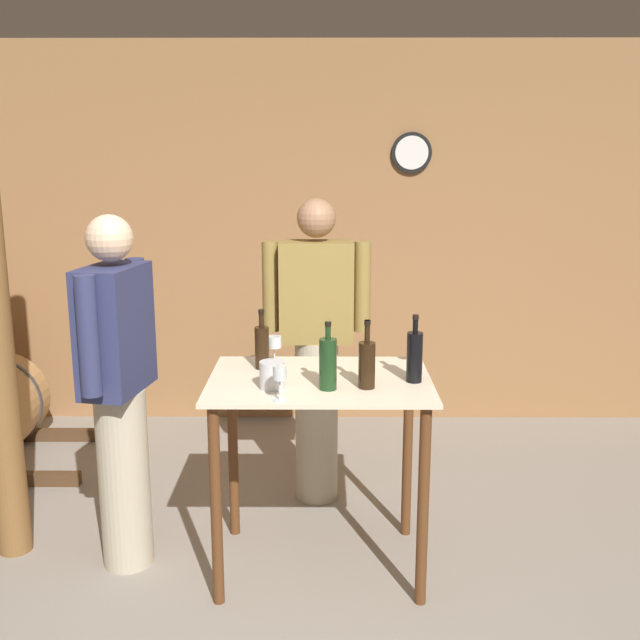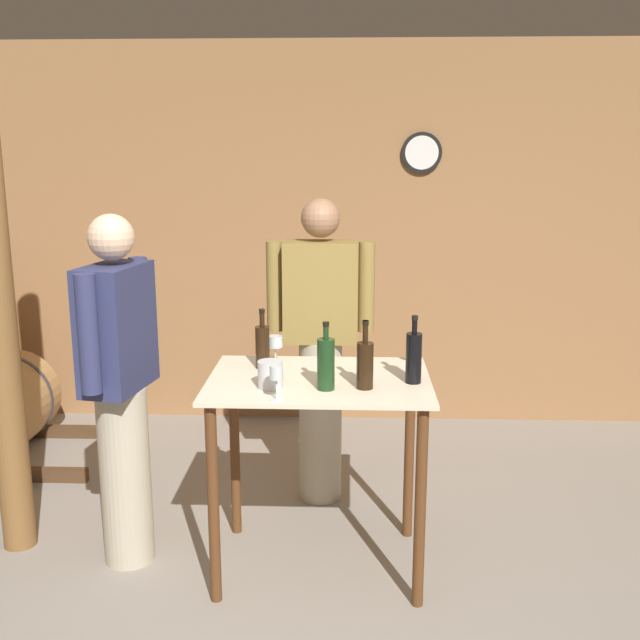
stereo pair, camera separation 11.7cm
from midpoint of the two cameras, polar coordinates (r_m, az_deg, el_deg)
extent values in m
cube|color=#996B42|center=(5.39, 0.39, 6.31)|extent=(8.40, 0.05, 2.70)
cylinder|color=black|center=(5.34, 8.39, 12.50)|extent=(0.28, 0.03, 0.28)
cylinder|color=white|center=(5.33, 8.41, 12.50)|extent=(0.23, 0.01, 0.23)
cylinder|color=#38383D|center=(5.53, -22.12, -5.61)|extent=(0.62, 0.03, 0.62)
cube|color=beige|center=(3.43, 0.91, -4.62)|extent=(1.01, 0.74, 0.02)
cylinder|color=#593319|center=(3.36, -7.12, -13.79)|extent=(0.05, 0.05, 0.92)
cylinder|color=#593319|center=(3.34, 8.67, -14.02)|extent=(0.05, 0.05, 0.92)
cylinder|color=#593319|center=(3.91, -5.65, -9.77)|extent=(0.05, 0.05, 0.92)
cylinder|color=#593319|center=(3.89, 7.68, -9.94)|extent=(0.05, 0.05, 0.92)
cylinder|color=black|center=(3.56, -3.46, -2.10)|extent=(0.07, 0.07, 0.20)
cylinder|color=black|center=(3.53, -3.50, 0.16)|extent=(0.02, 0.02, 0.09)
cylinder|color=black|center=(3.52, -3.50, 0.69)|extent=(0.03, 0.03, 0.02)
cylinder|color=#193819|center=(3.24, 1.49, -3.40)|extent=(0.08, 0.08, 0.22)
cylinder|color=#193819|center=(3.20, 1.50, -0.80)|extent=(0.02, 0.02, 0.08)
cylinder|color=black|center=(3.19, 1.50, -0.30)|extent=(0.03, 0.03, 0.02)
cylinder|color=black|center=(3.26, 4.47, -3.50)|extent=(0.07, 0.07, 0.20)
cylinder|color=black|center=(3.22, 4.52, -0.91)|extent=(0.02, 0.02, 0.10)
cylinder|color=black|center=(3.21, 4.53, -0.21)|extent=(0.03, 0.03, 0.02)
cylinder|color=black|center=(3.36, 8.14, -2.90)|extent=(0.07, 0.07, 0.23)
cylinder|color=black|center=(3.32, 8.23, -0.35)|extent=(0.02, 0.02, 0.08)
cylinder|color=black|center=(3.32, 8.24, 0.17)|extent=(0.03, 0.03, 0.02)
cylinder|color=silver|center=(3.66, -2.49, -3.30)|extent=(0.06, 0.06, 0.00)
cylinder|color=silver|center=(3.65, -2.50, -2.67)|extent=(0.01, 0.01, 0.08)
cylinder|color=silver|center=(3.63, -2.51, -1.65)|extent=(0.07, 0.07, 0.06)
cylinder|color=silver|center=(3.13, -2.25, -6.08)|extent=(0.06, 0.06, 0.00)
cylinder|color=silver|center=(3.12, -2.26, -5.29)|extent=(0.01, 0.01, 0.09)
cylinder|color=silver|center=(3.10, -2.27, -4.01)|extent=(0.06, 0.06, 0.06)
cylinder|color=silver|center=(3.70, 8.05, -3.25)|extent=(0.06, 0.06, 0.00)
cylinder|color=silver|center=(3.69, 8.07, -2.69)|extent=(0.01, 0.01, 0.07)
cylinder|color=silver|center=(3.67, 8.10, -1.73)|extent=(0.06, 0.06, 0.06)
cylinder|color=silver|center=(3.27, -2.78, -4.18)|extent=(0.11, 0.11, 0.12)
cylinder|color=#B7AD93|center=(4.27, 0.83, -7.65)|extent=(0.24, 0.24, 0.93)
cube|color=olive|center=(4.07, 0.86, 2.17)|extent=(0.40, 0.22, 0.55)
sphere|color=#9E7051|center=(4.02, 0.88, 7.77)|extent=(0.21, 0.21, 0.21)
cylinder|color=olive|center=(4.07, 4.39, 2.52)|extent=(0.09, 0.09, 0.49)
cylinder|color=olive|center=(4.08, -2.65, 2.57)|extent=(0.09, 0.09, 0.49)
cylinder|color=#B7AD93|center=(3.76, -13.72, -11.43)|extent=(0.24, 0.24, 0.88)
cube|color=navy|center=(3.53, -14.34, -0.58)|extent=(0.29, 0.43, 0.58)
sphere|color=beige|center=(3.46, -14.72, 6.12)|extent=(0.21, 0.21, 0.21)
cylinder|color=navy|center=(3.31, -16.29, -1.06)|extent=(0.09, 0.09, 0.52)
cylinder|color=navy|center=(3.75, -12.67, 0.72)|extent=(0.09, 0.09, 0.52)
camera|label=1|loc=(0.06, -89.03, 0.22)|focal=42.00mm
camera|label=2|loc=(0.06, 90.97, -0.22)|focal=42.00mm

